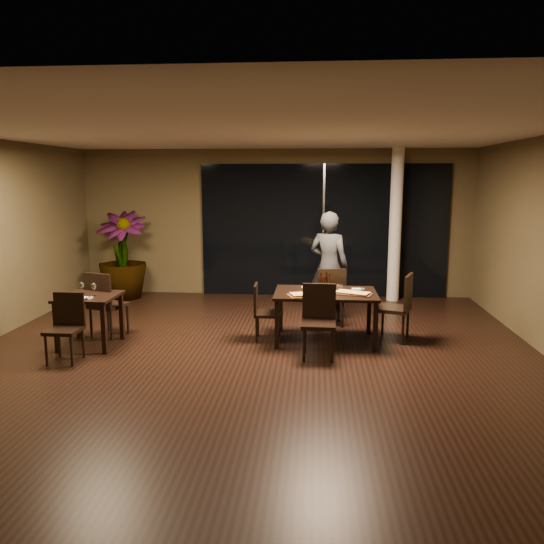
{
  "coord_description": "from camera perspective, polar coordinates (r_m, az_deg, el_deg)",
  "views": [
    {
      "loc": [
        0.83,
        -6.89,
        2.4
      ],
      "look_at": [
        0.21,
        0.74,
        1.05
      ],
      "focal_mm": 35.0,
      "sensor_mm": 36.0,
      "label": 1
    }
  ],
  "objects": [
    {
      "name": "oblong_pizza_left",
      "position": [
        7.6,
        4.01,
        -2.38
      ],
      "size": [
        0.55,
        0.38,
        0.02
      ],
      "primitive_type": null,
      "rotation": [
        0.0,
        0.0,
        0.32
      ],
      "color": "maroon",
      "rests_on": "pizza_board_left"
    },
    {
      "name": "bottle_a",
      "position": [
        7.91,
        5.25,
        -1.05
      ],
      "size": [
        0.06,
        0.06,
        0.28
      ],
      "primitive_type": null,
      "color": "black",
      "rests_on": "main_table"
    },
    {
      "name": "column",
      "position": [
        10.7,
        13.13,
        4.91
      ],
      "size": [
        0.24,
        0.24,
        3.0
      ],
      "primitive_type": "cylinder",
      "color": "white",
      "rests_on": "ground"
    },
    {
      "name": "chair_main_left",
      "position": [
        7.95,
        -1.0,
        -4.0
      ],
      "size": [
        0.41,
        0.41,
        0.85
      ],
      "rotation": [
        0.0,
        0.0,
        1.61
      ],
      "color": "black",
      "rests_on": "ground"
    },
    {
      "name": "napkin_far",
      "position": [
        8.11,
        9.22,
        -1.83
      ],
      "size": [
        0.18,
        0.11,
        0.01
      ],
      "primitive_type": "cube",
      "rotation": [
        0.0,
        0.0,
        0.04
      ],
      "color": "white",
      "rests_on": "main_table"
    },
    {
      "name": "ground",
      "position": [
        7.35,
        -2.13,
        -9.08
      ],
      "size": [
        8.0,
        8.0,
        0.0
      ],
      "primitive_type": "plane",
      "color": "black",
      "rests_on": "ground"
    },
    {
      "name": "potted_plant",
      "position": [
        11.1,
        -15.81,
        1.74
      ],
      "size": [
        1.05,
        1.05,
        1.76
      ],
      "primitive_type": "imported",
      "rotation": [
        0.0,
        0.0,
        0.1
      ],
      "color": "#1D4818",
      "rests_on": "ground"
    },
    {
      "name": "chair_side_far",
      "position": [
        8.45,
        -17.58,
        -3.0
      ],
      "size": [
        0.6,
        0.6,
        1.02
      ],
      "rotation": [
        0.0,
        0.0,
        2.81
      ],
      "color": "black",
      "rests_on": "ground"
    },
    {
      "name": "ceiling",
      "position": [
        6.97,
        -2.29,
        15.09
      ],
      "size": [
        8.0,
        8.0,
        0.04
      ],
      "primitive_type": "cube",
      "color": "silver",
      "rests_on": "wall_back"
    },
    {
      "name": "main_table",
      "position": [
        7.89,
        5.78,
        -2.69
      ],
      "size": [
        1.5,
        1.0,
        0.75
      ],
      "color": "black",
      "rests_on": "ground"
    },
    {
      "name": "wine_glass_a",
      "position": [
        8.15,
        -19.78,
        -1.68
      ],
      "size": [
        0.07,
        0.07,
        0.17
      ],
      "primitive_type": null,
      "color": "white",
      "rests_on": "side_table"
    },
    {
      "name": "chair_main_right",
      "position": [
        8.12,
        13.54,
        -3.34
      ],
      "size": [
        0.6,
        0.6,
        1.02
      ],
      "rotation": [
        0.0,
        0.0,
        -1.92
      ],
      "color": "black",
      "rests_on": "ground"
    },
    {
      "name": "oblong_pizza_right",
      "position": [
        7.75,
        8.67,
        -2.23
      ],
      "size": [
        0.5,
        0.38,
        0.02
      ],
      "primitive_type": null,
      "rotation": [
        0.0,
        0.0,
        -0.42
      ],
      "color": "maroon",
      "rests_on": "pizza_board_right"
    },
    {
      "name": "pizza_board_right",
      "position": [
        7.76,
        8.67,
        -2.34
      ],
      "size": [
        0.6,
        0.41,
        0.01
      ],
      "primitive_type": "cube",
      "rotation": [
        0.0,
        0.0,
        -0.29
      ],
      "color": "#432815",
      "rests_on": "main_table"
    },
    {
      "name": "window_panel",
      "position": [
        10.91,
        5.54,
        4.42
      ],
      "size": [
        5.0,
        0.06,
        2.7
      ],
      "primitive_type": "cube",
      "color": "black",
      "rests_on": "ground"
    },
    {
      "name": "bottle_b",
      "position": [
        7.89,
        6.19,
        -1.13
      ],
      "size": [
        0.06,
        0.06,
        0.27
      ],
      "primitive_type": null,
      "color": "black",
      "rests_on": "main_table"
    },
    {
      "name": "chair_main_far",
      "position": [
        8.7,
        6.33,
        -2.35
      ],
      "size": [
        0.51,
        0.51,
        0.98
      ],
      "rotation": [
        0.0,
        0.0,
        3.27
      ],
      "color": "black",
      "rests_on": "ground"
    },
    {
      "name": "tumbler_right",
      "position": [
        7.97,
        7.31,
        -1.67
      ],
      "size": [
        0.08,
        0.08,
        0.1
      ],
      "primitive_type": "cylinder",
      "color": "white",
      "rests_on": "main_table"
    },
    {
      "name": "wine_glass_b",
      "position": [
        7.98,
        -18.63,
        -1.82
      ],
      "size": [
        0.08,
        0.08,
        0.18
      ],
      "primitive_type": null,
      "color": "white",
      "rests_on": "side_table"
    },
    {
      "name": "wall_back",
      "position": [
        11.01,
        0.32,
        5.31
      ],
      "size": [
        8.0,
        0.1,
        3.0
      ],
      "primitive_type": "cube",
      "color": "brown",
      "rests_on": "ground"
    },
    {
      "name": "chair_main_near",
      "position": [
        7.25,
        5.05,
        -4.81
      ],
      "size": [
        0.47,
        0.47,
        0.99
      ],
      "rotation": [
        0.0,
        0.0,
        -0.02
      ],
      "color": "black",
      "rests_on": "ground"
    },
    {
      "name": "chair_side_near",
      "position": [
        7.59,
        -21.24,
        -5.16
      ],
      "size": [
        0.42,
        0.42,
        0.9
      ],
      "rotation": [
        0.0,
        0.0,
        -0.01
      ],
      "color": "black",
      "rests_on": "ground"
    },
    {
      "name": "side_napkin",
      "position": [
        7.87,
        -19.45,
        -2.63
      ],
      "size": [
        0.2,
        0.14,
        0.01
      ],
      "primitive_type": "cube",
      "rotation": [
        0.0,
        0.0,
        -0.18
      ],
      "color": "white",
      "rests_on": "side_table"
    },
    {
      "name": "side_table",
      "position": [
        8.08,
        -19.07,
        -3.26
      ],
      "size": [
        0.8,
        0.8,
        0.75
      ],
      "color": "black",
      "rests_on": "ground"
    },
    {
      "name": "napkin_near",
      "position": [
        7.8,
        9.7,
        -2.31
      ],
      "size": [
        0.2,
        0.14,
        0.01
      ],
      "primitive_type": "cube",
      "rotation": [
        0.0,
        0.0,
        0.23
      ],
      "color": "white",
      "rests_on": "main_table"
    },
    {
      "name": "round_pizza",
      "position": [
        8.13,
        4.37,
        -1.69
      ],
      "size": [
        0.33,
        0.33,
        0.01
      ],
      "primitive_type": "cylinder",
      "color": "#B03A13",
      "rests_on": "main_table"
    },
    {
      "name": "wall_front",
      "position": [
        3.1,
        -11.24,
        -7.11
      ],
      "size": [
        8.0,
        0.1,
        3.0
      ],
      "primitive_type": "cube",
      "color": "brown",
      "rests_on": "ground"
    },
    {
      "name": "diner",
      "position": [
        9.06,
        6.14,
        0.62
      ],
      "size": [
        0.75,
        0.64,
        1.87
      ],
      "primitive_type": "imported",
      "rotation": [
        0.0,
        0.0,
        2.73
      ],
      "color": "#2A2C2F",
      "rests_on": "ground"
    },
    {
      "name": "tumbler_left",
      "position": [
        7.89,
        4.09,
        -1.77
      ],
      "size": [
        0.08,
        0.08,
        0.09
      ],
      "primitive_type": "cylinder",
      "color": "white",
      "rests_on": "main_table"
    },
    {
      "name": "bottle_c",
      "position": [
        7.94,
        5.87,
        -1.0
      ],
      "size": [
        0.06,
        0.06,
        0.29
      ],
      "primitive_type": null,
      "color": "black",
      "rests_on": "main_table"
    },
    {
      "name": "pizza_board_left",
      "position": [
        7.6,
        4.01,
        -2.51
      ],
      "size": [
        0.67,
        0.49,
        0.01
      ],
      "primitive_type": "cube",
      "rotation": [
        0.0,
        0.0,
        0.35
      ],
      "color": "#4B3118",
      "rests_on": "main_table"
    }
  ]
}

